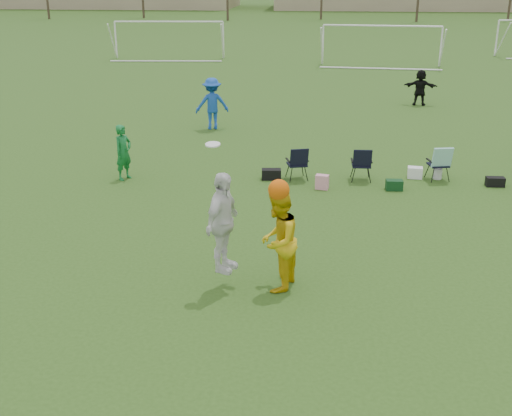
# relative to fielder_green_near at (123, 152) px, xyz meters

# --- Properties ---
(ground) EXTENTS (260.00, 260.00, 0.00)m
(ground) POSITION_rel_fielder_green_near_xyz_m (5.18, -7.36, -0.79)
(ground) COLOR #2D5019
(ground) RESTS_ON ground
(fielder_green_near) EXTENTS (0.60, 0.69, 1.59)m
(fielder_green_near) POSITION_rel_fielder_green_near_xyz_m (0.00, 0.00, 0.00)
(fielder_green_near) COLOR #136E2F
(fielder_green_near) RESTS_ON ground
(fielder_blue) EXTENTS (1.40, 1.05, 1.92)m
(fielder_blue) POSITION_rel_fielder_green_near_xyz_m (1.49, 6.41, 0.17)
(fielder_blue) COLOR #1749B3
(fielder_blue) RESTS_ON ground
(fielder_black) EXTENTS (1.52, 0.73, 1.57)m
(fielder_black) POSITION_rel_fielder_green_near_xyz_m (9.90, 11.82, -0.01)
(fielder_black) COLOR black
(fielder_black) RESTS_ON ground
(center_contest) EXTENTS (1.88, 1.26, 2.83)m
(center_contest) POSITION_rel_fielder_green_near_xyz_m (4.43, -6.35, 0.35)
(center_contest) COLOR white
(center_contest) RESTS_ON ground
(sideline_setup) EXTENTS (8.41, 1.68, 1.87)m
(sideline_setup) POSITION_rel_fielder_green_near_xyz_m (8.90, 0.63, -0.23)
(sideline_setup) COLOR #0F3919
(sideline_setup) RESTS_ON ground
(goal_left) EXTENTS (7.39, 0.76, 2.46)m
(goal_left) POSITION_rel_fielder_green_near_xyz_m (-4.82, 26.64, 1.13)
(goal_left) COLOR white
(goal_left) RESTS_ON ground
(goal_mid) EXTENTS (7.40, 0.63, 2.46)m
(goal_mid) POSITION_rel_fielder_green_near_xyz_m (9.18, 24.64, 1.13)
(goal_mid) COLOR white
(goal_mid) RESTS_ON ground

